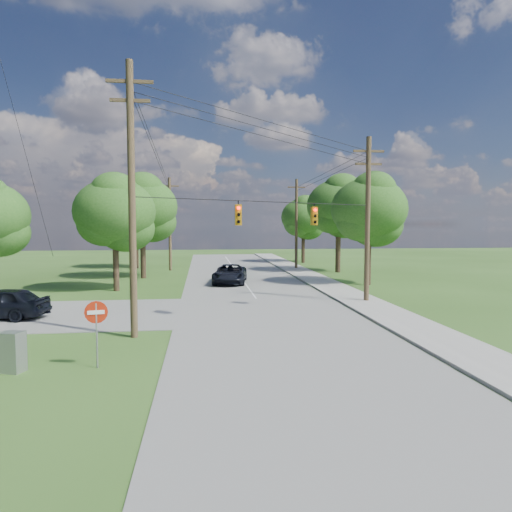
{
  "coord_description": "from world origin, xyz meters",
  "views": [
    {
      "loc": [
        -1.59,
        -20.03,
        5.01
      ],
      "look_at": [
        1.39,
        5.0,
        3.25
      ],
      "focal_mm": 32.0,
      "sensor_mm": 36.0,
      "label": 1
    }
  ],
  "objects": [
    {
      "name": "traffic_signals",
      "position": [
        2.55,
        4.43,
        5.5
      ],
      "size": [
        4.91,
        3.27,
        1.05
      ],
      "color": "#C4810B",
      "rests_on": "ground"
    },
    {
      "name": "pole_north_e",
      "position": [
        8.9,
        30.0,
        5.13
      ],
      "size": [
        2.0,
        0.32,
        10.0
      ],
      "color": "brown",
      "rests_on": "ground"
    },
    {
      "name": "pole_north_w",
      "position": [
        -5.0,
        30.0,
        5.13
      ],
      "size": [
        2.0,
        0.32,
        10.0
      ],
      "color": "brown",
      "rests_on": "ground"
    },
    {
      "name": "car_main_north",
      "position": [
        0.75,
        18.2,
        0.82
      ],
      "size": [
        3.42,
        6.01,
        1.58
      ],
      "primitive_type": "imported",
      "rotation": [
        0.0,
        0.0,
        -0.14
      ],
      "color": "black",
      "rests_on": "main_road"
    },
    {
      "name": "power_lines",
      "position": [
        1.5,
        11.54,
        9.15
      ],
      "size": [
        13.93,
        29.62,
        4.93
      ],
      "color": "black",
      "rests_on": "ground"
    },
    {
      "name": "tree_e_near",
      "position": [
        12.0,
        16.0,
        6.25
      ],
      "size": [
        6.2,
        6.2,
        8.81
      ],
      "color": "#483324",
      "rests_on": "ground"
    },
    {
      "name": "tree_e_far",
      "position": [
        11.5,
        38.0,
        5.92
      ],
      "size": [
        5.8,
        5.8,
        8.32
      ],
      "color": "#483324",
      "rests_on": "ground"
    },
    {
      "name": "pole_ne",
      "position": [
        8.9,
        8.0,
        5.47
      ],
      "size": [
        2.0,
        0.32,
        10.5
      ],
      "color": "brown",
      "rests_on": "ground"
    },
    {
      "name": "tree_w_near",
      "position": [
        -8.0,
        15.0,
        5.92
      ],
      "size": [
        6.0,
        6.0,
        8.4
      ],
      "color": "#483324",
      "rests_on": "ground"
    },
    {
      "name": "pole_sw",
      "position": [
        -4.6,
        0.4,
        6.23
      ],
      "size": [
        2.0,
        0.32,
        12.0
      ],
      "color": "brown",
      "rests_on": "ground"
    },
    {
      "name": "ground",
      "position": [
        0.0,
        0.0,
        0.0
      ],
      "size": [
        140.0,
        140.0,
        0.0
      ],
      "primitive_type": "plane",
      "color": "#2D4E1A",
      "rests_on": "ground"
    },
    {
      "name": "tree_w_far",
      "position": [
        -9.0,
        33.0,
        6.25
      ],
      "size": [
        6.0,
        6.0,
        8.73
      ],
      "color": "#483324",
      "rests_on": "ground"
    },
    {
      "name": "tree_w_mid",
      "position": [
        -7.0,
        23.0,
        6.58
      ],
      "size": [
        6.4,
        6.4,
        9.22
      ],
      "color": "#483324",
      "rests_on": "ground"
    },
    {
      "name": "car_cross_dark",
      "position": [
        -12.15,
        5.16,
        0.86
      ],
      "size": [
        5.11,
        2.75,
        1.65
      ],
      "primitive_type": "imported",
      "rotation": [
        0.0,
        0.0,
        -1.74
      ],
      "color": "black",
      "rests_on": "cross_road"
    },
    {
      "name": "sidewalk_east",
      "position": [
        8.7,
        5.0,
        0.06
      ],
      "size": [
        2.6,
        100.0,
        0.12
      ],
      "primitive_type": "cube",
      "color": "#A8A69D",
      "rests_on": "ground"
    },
    {
      "name": "main_road",
      "position": [
        2.0,
        5.0,
        0.01
      ],
      "size": [
        10.0,
        100.0,
        0.03
      ],
      "primitive_type": "cube",
      "color": "gray",
      "rests_on": "ground"
    },
    {
      "name": "tree_e_mid",
      "position": [
        12.5,
        26.0,
        6.91
      ],
      "size": [
        6.6,
        6.6,
        9.64
      ],
      "color": "#483324",
      "rests_on": "ground"
    },
    {
      "name": "control_cabinet",
      "position": [
        -8.01,
        -4.0,
        0.69
      ],
      "size": [
        0.9,
        0.77,
        1.38
      ],
      "primitive_type": "cube",
      "rotation": [
        0.0,
        0.0,
        -0.33
      ],
      "color": "gray",
      "rests_on": "ground"
    },
    {
      "name": "do_not_enter_sign",
      "position": [
        -5.25,
        -3.89,
        1.72
      ],
      "size": [
        0.78,
        0.18,
        2.36
      ],
      "rotation": [
        0.0,
        0.0,
        0.18
      ],
      "color": "gray",
      "rests_on": "ground"
    }
  ]
}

